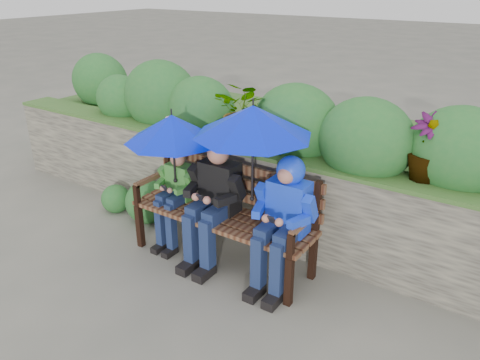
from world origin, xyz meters
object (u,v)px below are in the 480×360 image
Objects in this scene: boy_left at (175,192)px; boy_right at (283,213)px; umbrella_left at (172,128)px; boy_middle at (213,197)px; umbrella_right at (253,121)px; park_bench at (226,207)px.

boy_right is at bearing -0.23° from boy_left.
umbrella_left reaches higher than boy_right.
umbrella_right reaches higher than boy_middle.
umbrella_right is (0.90, 0.04, 0.21)m from umbrella_left.
boy_right is 1.37m from umbrella_left.
park_bench is 1.53× the size of boy_right.
boy_left is 1.00× the size of umbrella_right.
umbrella_left is at bearing -24.34° from boy_left.
boy_middle is (0.51, -0.02, 0.08)m from boy_left.
park_bench is at bearing 172.83° from boy_right.
umbrella_right is at bearing 1.57° from boy_left.
umbrella_right is (-0.35, 0.03, 0.78)m from boy_right.
umbrella_left is at bearing -177.64° from umbrella_right.
park_bench is 0.60m from boy_left.
boy_left reaches higher than park_bench.
umbrella_right is (0.34, -0.06, 0.95)m from park_bench.
boy_left is at bearing 155.66° from umbrella_left.
umbrella_left is 0.92m from umbrella_right.
boy_left is 1.12× the size of umbrella_left.
boy_right is at bearing 1.17° from boy_middle.
park_bench is 0.18m from boy_middle.
boy_middle reaches higher than park_bench.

